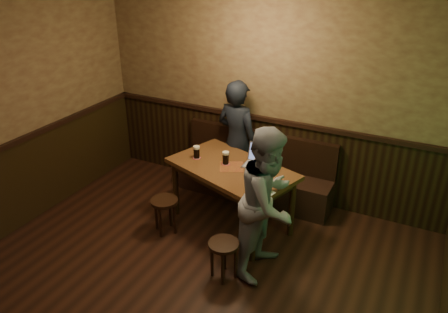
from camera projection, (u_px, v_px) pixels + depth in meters
room at (150, 214)px, 3.76m from camera, size 5.04×6.04×2.84m
bench at (255, 177)px, 6.21m from camera, size 2.20×0.50×0.95m
pub_table at (232, 175)px, 5.41m from camera, size 1.76×1.34×0.84m
stool_left at (165, 206)px, 5.41m from camera, size 0.37×0.37×0.46m
stool_right at (224, 250)px, 4.65m from camera, size 0.43×0.43×0.45m
pint_left at (197, 152)px, 5.55m from camera, size 0.11×0.11×0.17m
pint_mid at (226, 158)px, 5.39m from camera, size 0.11×0.11×0.17m
pint_right at (260, 180)px, 4.90m from camera, size 0.10×0.10×0.16m
laptop at (260, 160)px, 5.37m from camera, size 0.36×0.29×0.26m
menu at (264, 192)px, 4.81m from camera, size 0.25×0.20×0.00m
person_suit at (237, 141)px, 5.97m from camera, size 0.70×0.53×1.73m
person_grey at (269, 202)px, 4.59m from camera, size 0.70×0.87×1.69m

